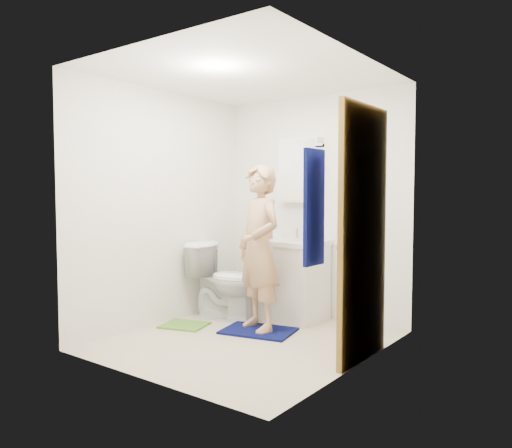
{
  "coord_description": "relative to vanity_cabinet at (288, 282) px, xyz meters",
  "views": [
    {
      "loc": [
        2.76,
        -3.55,
        1.34
      ],
      "look_at": [
        -0.08,
        0.25,
        1.06
      ],
      "focal_mm": 35.0,
      "sensor_mm": 36.0,
      "label": 1
    }
  ],
  "objects": [
    {
      "name": "wall_back",
      "position": [
        0.15,
        0.3,
        0.8
      ],
      "size": [
        2.2,
        0.02,
        2.4
      ],
      "primitive_type": "cube",
      "color": "white",
      "rests_on": "ground"
    },
    {
      "name": "faucet",
      "position": [
        0.0,
        0.18,
        0.51
      ],
      "size": [
        0.03,
        0.03,
        0.12
      ],
      "primitive_type": "cylinder",
      "color": "silver",
      "rests_on": "countertop"
    },
    {
      "name": "wall_left",
      "position": [
        -0.96,
        -0.91,
        0.8
      ],
      "size": [
        0.02,
        2.4,
        2.4
      ],
      "primitive_type": "cube",
      "color": "white",
      "rests_on": "ground"
    },
    {
      "name": "wall_right",
      "position": [
        1.26,
        -0.91,
        0.8
      ],
      "size": [
        0.02,
        2.4,
        2.4
      ],
      "primitive_type": "cube",
      "color": "white",
      "rests_on": "ground"
    },
    {
      "name": "door",
      "position": [
        1.22,
        -0.76,
        0.62
      ],
      "size": [
        0.05,
        0.8,
        2.05
      ],
      "primitive_type": "cube",
      "color": "olive",
      "rests_on": "ground"
    },
    {
      "name": "bath_mat",
      "position": [
        0.06,
        -0.62,
        -0.39
      ],
      "size": [
        0.76,
        0.62,
        0.02
      ],
      "primitive_type": "cube",
      "rotation": [
        0.0,
        0.0,
        0.22
      ],
      "color": "#080D4B",
      "rests_on": "floor"
    },
    {
      "name": "toilet",
      "position": [
        -0.52,
        -0.4,
        0.01
      ],
      "size": [
        0.89,
        0.62,
        0.82
      ],
      "primitive_type": "imported",
      "rotation": [
        0.0,
        0.0,
        1.79
      ],
      "color": "white",
      "rests_on": "floor"
    },
    {
      "name": "towel",
      "position": [
        1.18,
        -1.48,
        0.85
      ],
      "size": [
        0.03,
        0.24,
        0.8
      ],
      "primitive_type": "cube",
      "color": "#080D4B",
      "rests_on": "wall_right"
    },
    {
      "name": "vanity_cabinet",
      "position": [
        0.0,
        0.0,
        0.0
      ],
      "size": [
        0.75,
        0.55,
        0.8
      ],
      "primitive_type": "cube",
      "color": "white",
      "rests_on": "floor"
    },
    {
      "name": "soap_dispenser",
      "position": [
        -0.25,
        -0.03,
        0.54
      ],
      "size": [
        0.09,
        0.09,
        0.18
      ],
      "primitive_type": "imported",
      "rotation": [
        0.0,
        0.0,
        0.08
      ],
      "color": "#BA5957",
      "rests_on": "countertop"
    },
    {
      "name": "mirror_panel",
      "position": [
        0.0,
        0.16,
        1.2
      ],
      "size": [
        0.46,
        0.01,
        0.66
      ],
      "primitive_type": "cube",
      "color": "white",
      "rests_on": "wall_back"
    },
    {
      "name": "sink_basin",
      "position": [
        0.0,
        0.0,
        0.44
      ],
      "size": [
        0.4,
        0.4,
        0.03
      ],
      "primitive_type": "cylinder",
      "color": "white",
      "rests_on": "countertop"
    },
    {
      "name": "man",
      "position": [
        0.06,
        -0.6,
        0.42
      ],
      "size": [
        0.68,
        0.57,
        1.6
      ],
      "primitive_type": "imported",
      "rotation": [
        0.0,
        0.0,
        -0.38
      ],
      "color": "tan",
      "rests_on": "bath_mat"
    },
    {
      "name": "toothbrush_cup",
      "position": [
        0.21,
        0.11,
        0.5
      ],
      "size": [
        0.13,
        0.13,
        0.09
      ],
      "primitive_type": "imported",
      "rotation": [
        0.0,
        0.0,
        -0.07
      ],
      "color": "#834190",
      "rests_on": "countertop"
    },
    {
      "name": "door_knob",
      "position": [
        1.18,
        -1.08,
        0.55
      ],
      "size": [
        0.07,
        0.07,
        0.07
      ],
      "primitive_type": "sphere",
      "color": "gold",
      "rests_on": "door"
    },
    {
      "name": "ceiling",
      "position": [
        0.15,
        -0.91,
        2.01
      ],
      "size": [
        2.2,
        2.4,
        0.02
      ],
      "primitive_type": "cube",
      "color": "white",
      "rests_on": "ground"
    },
    {
      "name": "wall_front",
      "position": [
        0.15,
        -2.12,
        0.8
      ],
      "size": [
        2.2,
        0.02,
        2.4
      ],
      "primitive_type": "cube",
      "color": "white",
      "rests_on": "ground"
    },
    {
      "name": "towel_hook",
      "position": [
        1.22,
        -1.48,
        1.27
      ],
      "size": [
        0.06,
        0.02,
        0.02
      ],
      "primitive_type": "cylinder",
      "rotation": [
        0.0,
        1.57,
        0.0
      ],
      "color": "silver",
      "rests_on": "wall_right"
    },
    {
      "name": "countertop",
      "position": [
        0.0,
        0.0,
        0.43
      ],
      "size": [
        0.79,
        0.59,
        0.05
      ],
      "primitive_type": "cube",
      "color": "white",
      "rests_on": "vanity_cabinet"
    },
    {
      "name": "green_rug",
      "position": [
        -0.67,
        -0.9,
        -0.39
      ],
      "size": [
        0.52,
        0.48,
        0.02
      ],
      "primitive_type": "cube",
      "rotation": [
        0.0,
        0.0,
        0.29
      ],
      "color": "#5D9632",
      "rests_on": "floor"
    },
    {
      "name": "floor",
      "position": [
        0.15,
        -0.91,
        -0.41
      ],
      "size": [
        2.2,
        2.4,
        0.02
      ],
      "primitive_type": "cube",
      "color": "beige",
      "rests_on": "ground"
    },
    {
      "name": "medicine_cabinet",
      "position": [
        0.0,
        0.22,
        1.2
      ],
      "size": [
        0.5,
        0.12,
        0.7
      ],
      "primitive_type": "cube",
      "color": "white",
      "rests_on": "wall_back"
    }
  ]
}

